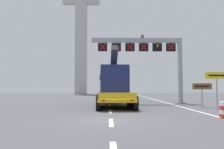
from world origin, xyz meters
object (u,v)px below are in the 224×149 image
Objects in this scene: heavy_haul_truck_yellow at (112,84)px; exit_sign_yellow at (217,81)px; overhead_lane_gantry at (149,51)px; tourist_info_sign_brown at (202,89)px; bridge_pylon_distant at (81,18)px.

heavy_haul_truck_yellow is 4.98× the size of exit_sign_yellow.
exit_sign_yellow is (3.92, -7.08, -3.33)m from overhead_lane_gantry.
overhead_lane_gantry is at bearing 128.96° from tourist_info_sign_brown.
overhead_lane_gantry is 5.26m from heavy_haul_truck_yellow.
bridge_pylon_distant reaches higher than overhead_lane_gantry.
heavy_haul_truck_yellow is 0.39× the size of bridge_pylon_distant.
heavy_haul_truck_yellow is 8.82m from tourist_info_sign_brown.
bridge_pylon_distant is (-14.61, 37.05, 17.15)m from tourist_info_sign_brown.
overhead_lane_gantry is 36.63m from bridge_pylon_distant.
heavy_haul_truck_yellow is at bearing 150.06° from tourist_info_sign_brown.
tourist_info_sign_brown is at bearing -68.48° from bridge_pylon_distant.
bridge_pylon_distant is at bearing 110.52° from exit_sign_yellow.
heavy_haul_truck_yellow is (-3.88, -0.25, -3.54)m from overhead_lane_gantry.
tourist_info_sign_brown is 0.06× the size of bridge_pylon_distant.
exit_sign_yellow is at bearing -41.24° from heavy_haul_truck_yellow.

